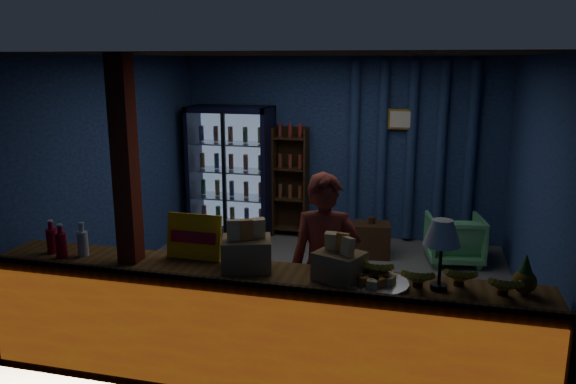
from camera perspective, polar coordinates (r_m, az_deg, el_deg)
name	(u,v)px	position (r m, az deg, el deg)	size (l,w,h in m)	color
ground	(307,291)	(6.43, 1.93, -10.05)	(4.60, 4.60, 0.00)	#515154
room_walls	(308,154)	(5.98, 2.05, 3.89)	(4.60, 4.60, 4.60)	navy
counter	(255,329)	(4.55, -3.35, -13.74)	(4.40, 0.57, 0.99)	brown
support_post	(129,219)	(4.67, -15.85, -2.67)	(0.16, 0.16, 2.60)	maroon
beverage_cooler	(233,172)	(8.34, -5.61, 2.07)	(1.20, 0.62, 1.90)	black
bottle_shelf	(291,182)	(8.25, 0.30, 1.03)	(0.50, 0.28, 1.60)	#372611
curtain_folds	(411,152)	(8.01, 12.37, 4.03)	(1.74, 0.14, 2.50)	navy
framed_picture	(401,119)	(7.92, 11.42, 7.25)	(0.36, 0.04, 0.28)	gold
shopkeeper	(325,270)	(4.77, 3.74, -7.90)	(0.60, 0.39, 1.65)	maroon
green_chair	(454,239)	(7.50, 16.54, -4.59)	(0.67, 0.69, 0.63)	#5BB675
side_table	(371,240)	(7.52, 8.42, -4.81)	(0.53, 0.42, 0.54)	#372611
yellow_sign	(194,237)	(4.65, -9.54, -4.50)	(0.47, 0.10, 0.37)	yellow
soda_bottles	(65,242)	(5.04, -21.69, -4.73)	(0.38, 0.17, 0.29)	#B20B20
snack_box_left	(246,251)	(4.40, -4.25, -6.01)	(0.46, 0.41, 0.40)	#9C864B
snack_box_centre	(339,264)	(4.19, 5.25, -7.30)	(0.41, 0.38, 0.35)	#9C864B
pastry_tray	(374,281)	(4.16, 8.75, -8.97)	(0.50, 0.50, 0.08)	silver
banana_bunches	(439,276)	(4.18, 15.08, -8.28)	(1.12, 0.31, 0.18)	gold
table_lamp	(442,236)	(4.05, 15.38, -4.28)	(0.26, 0.26, 0.51)	black
pineapple	(525,278)	(4.26, 22.92, -8.06)	(0.17, 0.17, 0.29)	brown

